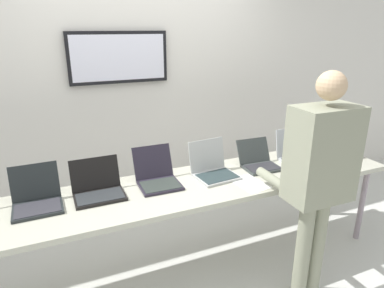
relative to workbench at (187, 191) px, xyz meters
name	(u,v)px	position (x,y,z in m)	size (l,w,h in m)	color
ground	(187,270)	(0.00, 0.00, -0.75)	(8.00, 8.00, 0.04)	silver
back_wall	(143,94)	(-0.01, 1.13, 0.56)	(8.00, 0.11, 2.55)	silver
workbench	(187,191)	(0.00, 0.00, 0.00)	(3.53, 0.70, 0.77)	#B1B09D
equipment_box	(329,136)	(1.55, 0.14, 0.21)	(0.33, 0.36, 0.33)	#5C5759
laptop_station_1	(37,198)	(-1.06, 0.11, 0.11)	(0.32, 0.33, 0.26)	#222628
laptop_station_2	(98,188)	(-0.65, 0.11, 0.10)	(0.35, 0.32, 0.24)	black
laptop_station_3	(157,176)	(-0.20, 0.13, 0.11)	(0.32, 0.38, 0.26)	#25202D
laptop_station_4	(213,168)	(0.27, 0.09, 0.11)	(0.35, 0.35, 0.27)	#B1B2B2
laptop_station_5	(259,161)	(0.72, 0.09, 0.10)	(0.32, 0.33, 0.22)	#353A3A
laptop_station_6	(297,153)	(1.13, 0.08, 0.11)	(0.33, 0.32, 0.27)	#B0B5BA
person	(319,171)	(0.70, -0.62, 0.29)	(0.44, 0.59, 1.69)	gray
paper_sheet	(250,183)	(0.46, -0.17, 0.05)	(0.25, 0.32, 0.00)	white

